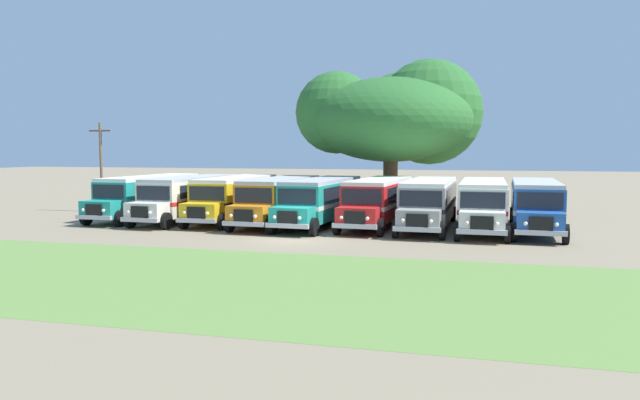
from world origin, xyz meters
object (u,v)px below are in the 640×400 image
object	(u,v)px
parked_bus_slot_2	(235,196)
parked_bus_slot_7	(483,202)
broad_shade_tree	(395,116)
parked_bus_slot_3	(279,198)
parked_bus_slot_0	(148,194)
utility_pole	(101,164)
parked_bus_slot_1	(190,196)
parked_bus_slot_4	(321,199)
parked_bus_slot_6	(429,201)
parked_bus_slot_8	(535,203)
parked_bus_slot_5	(379,199)

from	to	relation	value
parked_bus_slot_2	parked_bus_slot_7	distance (m)	15.67
broad_shade_tree	parked_bus_slot_3	bearing A→B (deg)	-122.37
parked_bus_slot_0	utility_pole	size ratio (longest dim) A/B	1.65
parked_bus_slot_0	parked_bus_slot_1	distance (m)	3.38
parked_bus_slot_7	broad_shade_tree	world-z (taller)	broad_shade_tree
parked_bus_slot_3	parked_bus_slot_4	bearing A→B (deg)	87.80
parked_bus_slot_4	parked_bus_slot_6	distance (m)	6.52
parked_bus_slot_3	parked_bus_slot_4	xyz separation A→B (m)	(2.77, -0.16, 0.00)
parked_bus_slot_4	broad_shade_tree	xyz separation A→B (m)	(3.19, 9.56, 5.53)
parked_bus_slot_2	parked_bus_slot_7	world-z (taller)	same
parked_bus_slot_3	utility_pole	bearing A→B (deg)	-100.41
parked_bus_slot_7	parked_bus_slot_1	bearing A→B (deg)	-89.94
parked_bus_slot_4	parked_bus_slot_7	world-z (taller)	same
broad_shade_tree	utility_pole	xyz separation A→B (m)	(-20.88, -6.36, -3.57)
broad_shade_tree	utility_pole	distance (m)	22.12
parked_bus_slot_8	parked_bus_slot_6	bearing A→B (deg)	-85.52
parked_bus_slot_1	parked_bus_slot_2	distance (m)	3.05
parked_bus_slot_6	parked_bus_slot_0	bearing A→B (deg)	-90.02
parked_bus_slot_1	parked_bus_slot_8	size ratio (longest dim) A/B	1.00
parked_bus_slot_7	utility_pole	size ratio (longest dim) A/B	1.65
parked_bus_slot_1	parked_bus_slot_4	size ratio (longest dim) A/B	1.00
utility_pole	parked_bus_slot_7	bearing A→B (deg)	-6.47
parked_bus_slot_1	parked_bus_slot_2	bearing A→B (deg)	101.59
parked_bus_slot_7	utility_pole	world-z (taller)	utility_pole
parked_bus_slot_3	parked_bus_slot_6	distance (m)	9.28
utility_pole	parked_bus_slot_3	bearing A→B (deg)	-11.52
parked_bus_slot_1	parked_bus_slot_7	size ratio (longest dim) A/B	1.00
parked_bus_slot_3	parked_bus_slot_5	bearing A→B (deg)	96.36
parked_bus_slot_1	parked_bus_slot_5	bearing A→B (deg)	93.85
parked_bus_slot_5	parked_bus_slot_6	size ratio (longest dim) A/B	1.00
parked_bus_slot_1	broad_shade_tree	distance (m)	16.30
parked_bus_slot_0	parked_bus_slot_4	xyz separation A→B (m)	(12.41, -0.81, 0.00)
parked_bus_slot_2	parked_bus_slot_8	world-z (taller)	same
parked_bus_slot_6	parked_bus_slot_7	size ratio (longest dim) A/B	1.00
parked_bus_slot_5	utility_pole	xyz separation A→B (m)	(-21.13, 2.47, 1.96)
parked_bus_slot_0	parked_bus_slot_6	size ratio (longest dim) A/B	1.00
parked_bus_slot_1	parked_bus_slot_3	world-z (taller)	same
parked_bus_slot_5	broad_shade_tree	world-z (taller)	broad_shade_tree
parked_bus_slot_6	utility_pole	xyz separation A→B (m)	(-24.20, 2.89, 1.96)
parked_bus_slot_7	broad_shade_tree	distance (m)	12.69
utility_pole	broad_shade_tree	bearing A→B (deg)	16.95
parked_bus_slot_8	utility_pole	xyz separation A→B (m)	(-30.16, 2.67, 1.96)
parked_bus_slot_1	parked_bus_slot_4	world-z (taller)	same
parked_bus_slot_5	parked_bus_slot_8	xyz separation A→B (m)	(9.03, -0.20, 0.00)
parked_bus_slot_0	parked_bus_slot_8	world-z (taller)	same
parked_bus_slot_1	broad_shade_tree	bearing A→B (deg)	129.05
parked_bus_slot_5	parked_bus_slot_0	bearing A→B (deg)	-86.82
parked_bus_slot_1	parked_bus_slot_0	bearing A→B (deg)	-95.32
parked_bus_slot_3	parked_bus_slot_8	distance (m)	15.25
parked_bus_slot_7	parked_bus_slot_8	size ratio (longest dim) A/B	1.00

